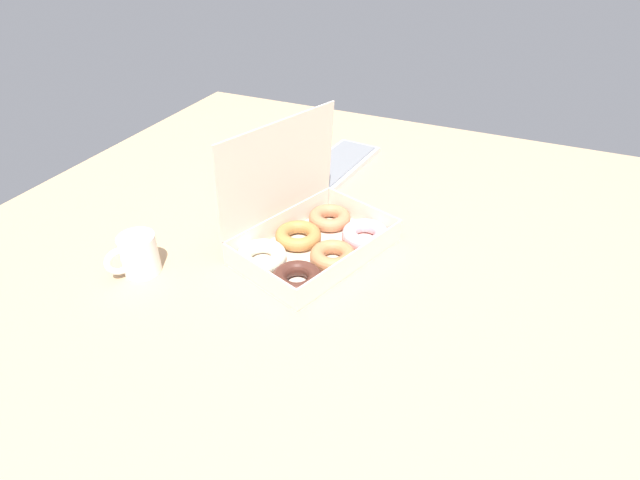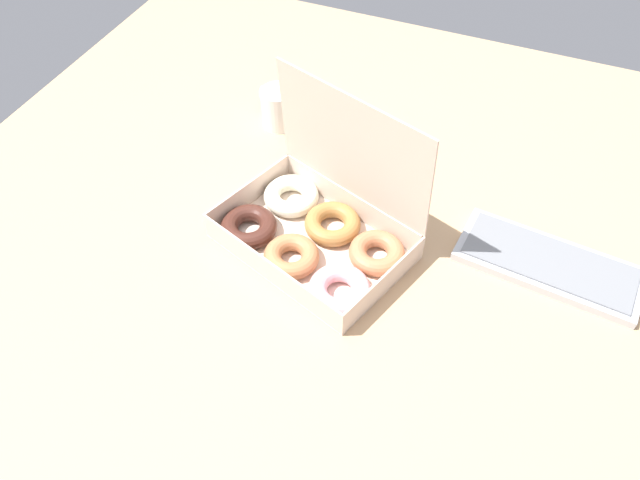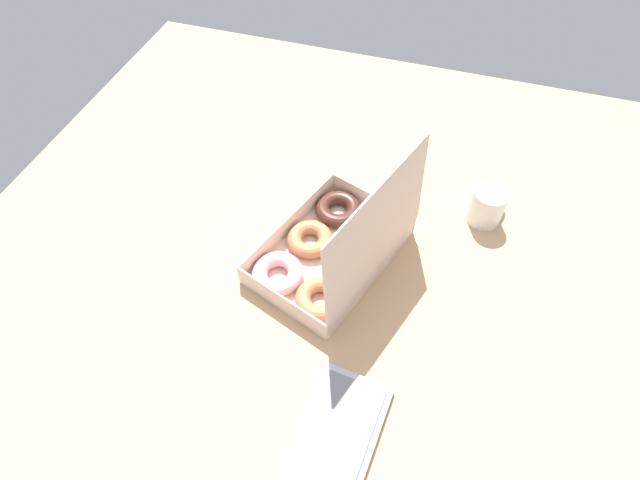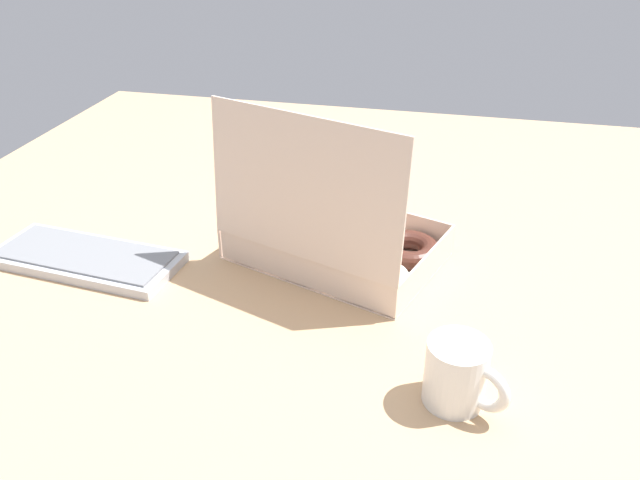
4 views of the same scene
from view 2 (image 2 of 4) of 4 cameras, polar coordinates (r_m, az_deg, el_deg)
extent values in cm
cube|color=tan|center=(127.01, 1.00, -1.09)|extent=(180.00, 180.00, 2.00)
cube|color=beige|center=(126.48, -0.67, -0.53)|extent=(42.71, 35.34, 0.40)
cube|color=beige|center=(133.29, -6.49, 4.28)|extent=(8.47, 23.46, 5.85)
cube|color=beige|center=(117.07, 5.92, -4.00)|extent=(8.47, 23.46, 5.85)
cube|color=beige|center=(118.66, -4.63, -2.86)|extent=(34.00, 12.12, 5.85)
cube|color=beige|center=(130.50, 2.90, 3.39)|extent=(34.00, 12.12, 5.85)
cube|color=beige|center=(119.80, 3.00, 8.37)|extent=(35.27, 13.87, 24.67)
torus|color=#46241B|center=(128.22, -6.52, 1.21)|extent=(15.52, 15.52, 3.60)
torus|color=#B47247|center=(122.32, -2.63, -1.51)|extent=(13.34, 13.34, 3.54)
torus|color=#F3A4AF|center=(117.22, 1.78, -4.57)|extent=(16.50, 16.50, 3.60)
torus|color=white|center=(133.76, -2.65, 4.05)|extent=(13.33, 13.33, 3.52)
torus|color=#A9723A|center=(127.98, 1.15, 1.49)|extent=(15.75, 15.75, 3.41)
torus|color=#B5704B|center=(123.30, 5.21, -1.17)|extent=(14.36, 14.36, 3.53)
cube|color=#B4B8BF|center=(130.40, 20.15, -2.11)|extent=(36.59, 17.74, 1.80)
cube|color=slate|center=(129.60, 20.28, -1.80)|extent=(33.55, 15.18, 0.40)
cylinder|color=white|center=(152.95, -3.78, 11.98)|extent=(8.38, 8.38, 9.54)
torus|color=white|center=(156.00, -4.76, 12.75)|extent=(6.70, 4.70, 6.85)
cylinder|color=black|center=(151.14, -3.84, 12.91)|extent=(7.38, 7.38, 0.57)
camera|label=1|loc=(1.30, -55.13, 19.47)|focal=28.00mm
camera|label=3|loc=(1.01, 54.65, 33.72)|focal=28.00mm
camera|label=4|loc=(1.86, 7.32, 37.76)|focal=35.00mm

